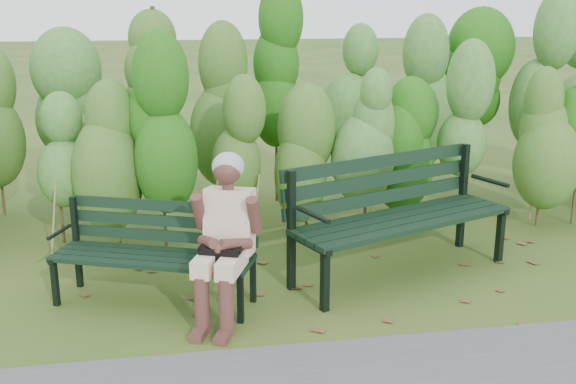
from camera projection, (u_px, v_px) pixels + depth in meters
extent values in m
plane|color=#2C4D19|center=(295.00, 289.00, 5.62)|extent=(80.00, 80.00, 0.00)
cylinder|color=#47381E|center=(49.00, 211.00, 6.40)|extent=(0.03, 0.03, 0.80)
ellipsoid|color=#446721|center=(43.00, 145.00, 6.22)|extent=(0.64, 0.64, 1.44)
cylinder|color=#47381E|center=(115.00, 208.00, 6.50)|extent=(0.03, 0.03, 0.80)
ellipsoid|color=#446721|center=(111.00, 143.00, 6.32)|extent=(0.64, 0.64, 1.44)
cylinder|color=#47381E|center=(179.00, 205.00, 6.60)|extent=(0.03, 0.03, 0.80)
ellipsoid|color=#446721|center=(177.00, 141.00, 6.42)|extent=(0.64, 0.64, 1.44)
cylinder|color=#47381E|center=(242.00, 202.00, 6.70)|extent=(0.03, 0.03, 0.80)
ellipsoid|color=#446721|center=(240.00, 139.00, 6.52)|extent=(0.64, 0.64, 1.44)
cylinder|color=#47381E|center=(302.00, 199.00, 6.80)|extent=(0.03, 0.03, 0.80)
ellipsoid|color=#446721|center=(302.00, 137.00, 6.62)|extent=(0.64, 0.64, 1.44)
cylinder|color=#47381E|center=(360.00, 196.00, 6.90)|extent=(0.03, 0.03, 0.80)
ellipsoid|color=#446721|center=(362.00, 135.00, 6.72)|extent=(0.64, 0.64, 1.44)
cylinder|color=#47381E|center=(417.00, 193.00, 7.00)|extent=(0.03, 0.03, 0.80)
ellipsoid|color=#446721|center=(420.00, 133.00, 6.82)|extent=(0.64, 0.64, 1.44)
cylinder|color=#47381E|center=(472.00, 191.00, 7.10)|extent=(0.03, 0.03, 0.80)
ellipsoid|color=#446721|center=(477.00, 131.00, 6.92)|extent=(0.64, 0.64, 1.44)
cylinder|color=#47381E|center=(526.00, 188.00, 7.20)|extent=(0.03, 0.03, 0.80)
ellipsoid|color=#446721|center=(532.00, 129.00, 7.02)|extent=(0.64, 0.64, 1.44)
cylinder|color=#47381E|center=(10.00, 173.00, 7.22)|extent=(0.04, 0.04, 1.10)
ellipsoid|color=#2B5913|center=(1.00, 91.00, 6.98)|extent=(0.70, 0.70, 1.98)
cylinder|color=#47381E|center=(84.00, 170.00, 7.34)|extent=(0.04, 0.04, 1.10)
ellipsoid|color=#2B5913|center=(78.00, 89.00, 7.10)|extent=(0.70, 0.70, 1.98)
cylinder|color=#47381E|center=(156.00, 167.00, 7.47)|extent=(0.04, 0.04, 1.10)
ellipsoid|color=#2B5913|center=(152.00, 88.00, 7.23)|extent=(0.70, 0.70, 1.98)
cylinder|color=#47381E|center=(225.00, 165.00, 7.59)|extent=(0.04, 0.04, 1.10)
ellipsoid|color=#2B5913|center=(223.00, 86.00, 7.35)|extent=(0.70, 0.70, 1.98)
cylinder|color=#47381E|center=(292.00, 162.00, 7.72)|extent=(0.04, 0.04, 1.10)
ellipsoid|color=#2B5913|center=(292.00, 85.00, 7.48)|extent=(0.70, 0.70, 1.98)
cylinder|color=#47381E|center=(357.00, 159.00, 7.84)|extent=(0.04, 0.04, 1.10)
ellipsoid|color=#2B5913|center=(359.00, 83.00, 7.61)|extent=(0.70, 0.70, 1.98)
cylinder|color=#47381E|center=(420.00, 157.00, 7.97)|extent=(0.04, 0.04, 1.10)
ellipsoid|color=#2B5913|center=(424.00, 82.00, 7.73)|extent=(0.70, 0.70, 1.98)
cylinder|color=#47381E|center=(480.00, 154.00, 8.10)|extent=(0.04, 0.04, 1.10)
ellipsoid|color=#2B5913|center=(486.00, 81.00, 7.86)|extent=(0.70, 0.70, 1.98)
cylinder|color=#47381E|center=(539.00, 152.00, 8.22)|extent=(0.04, 0.04, 1.10)
ellipsoid|color=#2B5913|center=(547.00, 80.00, 7.98)|extent=(0.70, 0.70, 1.98)
cube|color=brown|center=(205.00, 280.00, 5.81)|extent=(0.11, 0.11, 0.01)
cube|color=brown|center=(247.00, 360.00, 4.50)|extent=(0.10, 0.11, 0.01)
cube|color=brown|center=(55.00, 326.00, 4.97)|extent=(0.09, 0.11, 0.01)
cube|color=brown|center=(150.00, 282.00, 5.76)|extent=(0.11, 0.11, 0.01)
cube|color=brown|center=(318.00, 339.00, 4.79)|extent=(0.10, 0.09, 0.01)
cube|color=brown|center=(533.00, 253.00, 6.43)|extent=(0.11, 0.09, 0.01)
cube|color=brown|center=(371.00, 255.00, 6.39)|extent=(0.10, 0.11, 0.01)
cube|color=brown|center=(424.00, 288.00, 5.65)|extent=(0.11, 0.11, 0.01)
cube|color=brown|center=(478.00, 316.00, 5.14)|extent=(0.11, 0.11, 0.01)
cube|color=brown|center=(352.00, 289.00, 5.63)|extent=(0.11, 0.11, 0.01)
cube|color=brown|center=(227.00, 305.00, 5.33)|extent=(0.11, 0.10, 0.01)
cube|color=brown|center=(368.00, 291.00, 5.59)|extent=(0.11, 0.09, 0.01)
cube|color=brown|center=(274.00, 346.00, 4.69)|extent=(0.10, 0.09, 0.01)
cube|color=brown|center=(265.00, 288.00, 5.65)|extent=(0.09, 0.11, 0.01)
cube|color=brown|center=(285.00, 250.00, 6.51)|extent=(0.07, 0.09, 0.01)
cube|color=brown|center=(111.00, 258.00, 6.30)|extent=(0.10, 0.11, 0.01)
cube|color=brown|center=(525.00, 246.00, 6.63)|extent=(0.11, 0.10, 0.01)
cube|color=brown|center=(15.00, 298.00, 5.46)|extent=(0.10, 0.11, 0.01)
cube|color=brown|center=(353.00, 294.00, 5.53)|extent=(0.11, 0.11, 0.01)
cube|color=brown|center=(533.00, 286.00, 5.69)|extent=(0.09, 0.07, 0.01)
cube|color=brown|center=(7.00, 332.00, 4.89)|extent=(0.07, 0.09, 0.01)
cube|color=brown|center=(87.00, 284.00, 5.72)|extent=(0.11, 0.10, 0.01)
cube|color=brown|center=(407.00, 331.00, 4.91)|extent=(0.08, 0.10, 0.01)
cube|color=brown|center=(508.00, 266.00, 6.12)|extent=(0.10, 0.09, 0.01)
cube|color=brown|center=(336.00, 273.00, 5.96)|extent=(0.11, 0.11, 0.01)
cube|color=brown|center=(238.00, 255.00, 6.37)|extent=(0.10, 0.11, 0.01)
cube|color=black|center=(144.00, 265.00, 5.09)|extent=(1.51, 0.66, 0.04)
cube|color=black|center=(150.00, 260.00, 5.19)|extent=(1.51, 0.66, 0.04)
cube|color=black|center=(155.00, 255.00, 5.30)|extent=(1.51, 0.66, 0.04)
cube|color=black|center=(161.00, 250.00, 5.40)|extent=(1.51, 0.66, 0.04)
cube|color=black|center=(164.00, 236.00, 5.45)|extent=(1.49, 0.62, 0.09)
cube|color=black|center=(164.00, 221.00, 5.43)|extent=(1.49, 0.62, 0.09)
cube|color=black|center=(163.00, 206.00, 5.41)|extent=(1.49, 0.62, 0.09)
cube|color=black|center=(55.00, 282.00, 5.28)|extent=(0.06, 0.06, 0.39)
cube|color=black|center=(77.00, 242.00, 5.58)|extent=(0.06, 0.06, 0.79)
cube|color=black|center=(64.00, 253.00, 5.39)|extent=(0.20, 0.42, 0.04)
cylinder|color=black|center=(59.00, 232.00, 5.30)|extent=(0.15, 0.32, 0.03)
cube|color=black|center=(240.00, 298.00, 4.99)|extent=(0.06, 0.06, 0.39)
cube|color=black|center=(253.00, 255.00, 5.29)|extent=(0.06, 0.06, 0.79)
cube|color=black|center=(246.00, 267.00, 5.11)|extent=(0.20, 0.42, 0.04)
cylinder|color=black|center=(244.00, 245.00, 5.01)|extent=(0.15, 0.32, 0.03)
cube|color=black|center=(421.00, 227.00, 5.60)|extent=(1.94, 0.88, 0.05)
cube|color=black|center=(409.00, 222.00, 5.72)|extent=(1.94, 0.88, 0.05)
cube|color=black|center=(398.00, 218.00, 5.84)|extent=(1.94, 0.88, 0.05)
cube|color=black|center=(388.00, 214.00, 5.95)|extent=(1.94, 0.88, 0.05)
cube|color=black|center=(380.00, 197.00, 6.00)|extent=(1.92, 0.82, 0.12)
cube|color=black|center=(380.00, 180.00, 5.98)|extent=(1.92, 0.82, 0.12)
cube|color=black|center=(379.00, 162.00, 5.95)|extent=(1.92, 0.82, 0.12)
cube|color=black|center=(325.00, 280.00, 5.17)|extent=(0.07, 0.07, 0.51)
cube|color=black|center=(291.00, 231.00, 5.50)|extent=(0.07, 0.07, 1.02)
cube|color=black|center=(309.00, 243.00, 5.29)|extent=(0.27, 0.55, 0.05)
cylinder|color=black|center=(313.00, 215.00, 5.18)|extent=(0.20, 0.41, 0.04)
cube|color=black|center=(500.00, 236.00, 6.16)|extent=(0.07, 0.07, 0.51)
cube|color=black|center=(463.00, 196.00, 6.49)|extent=(0.07, 0.07, 1.02)
cube|color=black|center=(483.00, 205.00, 6.28)|extent=(0.27, 0.55, 0.05)
cylinder|color=black|center=(490.00, 181.00, 6.17)|extent=(0.20, 0.41, 0.04)
cube|color=beige|center=(208.00, 262.00, 4.92)|extent=(0.28, 0.44, 0.13)
cube|color=beige|center=(232.00, 263.00, 4.89)|extent=(0.28, 0.44, 0.13)
cylinder|color=#522C26|center=(202.00, 305.00, 4.83)|extent=(0.14, 0.14, 0.43)
cylinder|color=#522C26|center=(226.00, 307.00, 4.80)|extent=(0.14, 0.14, 0.43)
cube|color=#522C26|center=(199.00, 334.00, 4.81)|extent=(0.16, 0.22, 0.06)
cube|color=#522C26|center=(224.00, 336.00, 4.77)|extent=(0.16, 0.22, 0.06)
cube|color=beige|center=(230.00, 221.00, 5.10)|extent=(0.43, 0.37, 0.52)
cylinder|color=#522C26|center=(228.00, 187.00, 5.01)|extent=(0.09, 0.09, 0.10)
sphere|color=#522C26|center=(227.00, 171.00, 4.96)|extent=(0.21, 0.21, 0.21)
ellipsoid|color=gray|center=(228.00, 167.00, 4.98)|extent=(0.24, 0.23, 0.22)
cylinder|color=#522C26|center=(199.00, 212.00, 5.04)|extent=(0.16, 0.23, 0.31)
cylinder|color=#522C26|center=(254.00, 215.00, 4.96)|extent=(0.16, 0.23, 0.31)
cylinder|color=#522C26|center=(208.00, 242.00, 4.95)|extent=(0.16, 0.28, 0.13)
cylinder|color=#522C26|center=(236.00, 244.00, 4.91)|extent=(0.27, 0.21, 0.13)
sphere|color=#522C26|center=(220.00, 248.00, 4.87)|extent=(0.11, 0.11, 0.11)
cube|color=black|center=(220.00, 257.00, 4.90)|extent=(0.32, 0.22, 0.16)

